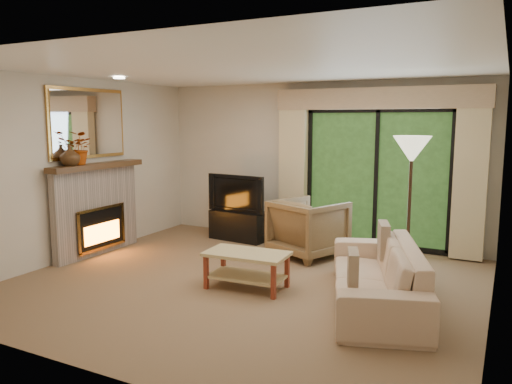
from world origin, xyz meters
The scene contains 22 objects.
floor centered at (0.00, 0.00, 0.00)m, with size 5.50×5.50×0.00m, color brown.
ceiling centered at (0.00, 0.00, 2.60)m, with size 5.50×5.50×0.00m, color white.
wall_back centered at (0.00, 2.50, 1.30)m, with size 5.00×5.00×0.00m, color beige.
wall_front centered at (0.00, -2.50, 1.30)m, with size 5.00×5.00×0.00m, color beige.
wall_left centered at (-2.75, 0.00, 1.30)m, with size 5.00×5.00×0.00m, color beige.
wall_right centered at (2.75, 0.00, 1.30)m, with size 5.00×5.00×0.00m, color beige.
fireplace centered at (-2.63, 0.20, 0.69)m, with size 0.24×1.70×1.37m, color gray, non-canonical shape.
mirror centered at (-2.71, 0.20, 1.95)m, with size 0.07×1.45×1.02m, color #B5833C, non-canonical shape.
sliding_door centered at (1.00, 2.45, 1.10)m, with size 2.26×0.10×2.16m, color black, non-canonical shape.
curtain_left centered at (-0.35, 2.34, 1.20)m, with size 0.45×0.18×2.35m, color #CDB686.
curtain_right centered at (2.35, 2.34, 1.20)m, with size 0.45×0.18×2.35m, color #CDB686.
cornice centered at (1.00, 2.36, 2.32)m, with size 3.20×0.24×0.32m, color tan.
media_console centered at (-1.16, 1.95, 0.24)m, with size 0.97×0.44×0.49m, color black.
tv centered at (-1.16, 1.95, 0.80)m, with size 1.08×0.14×0.62m, color black.
armchair centered at (0.25, 1.51, 0.43)m, with size 0.91×0.93×0.85m, color brown.
sofa centered at (1.61, 0.05, 0.33)m, with size 2.27×0.89×0.66m, color tan.
pillow_near centered at (1.53, -0.61, 0.55)m, with size 0.10×0.37×0.37m, color brown.
pillow_far centered at (1.53, 0.70, 0.56)m, with size 0.11×0.42×0.42m, color brown.
coffee_table centered at (0.11, -0.16, 0.22)m, with size 0.98×0.54×0.44m, color tan, non-canonical shape.
floor_lamp centered at (1.71, 1.33, 0.90)m, with size 0.48×0.48×1.80m, color beige, non-canonical shape.
vase centered at (-2.61, -0.27, 1.51)m, with size 0.27×0.27×0.29m, color #452C17.
branches centered at (-2.61, -0.09, 1.61)m, with size 0.43×0.37×0.47m, color #97380A.
Camera 1 is at (2.84, -5.24, 2.01)m, focal length 35.00 mm.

